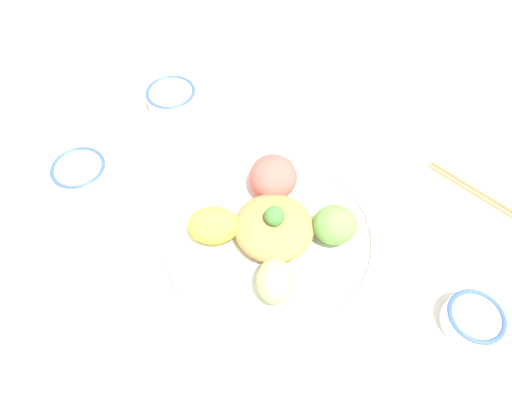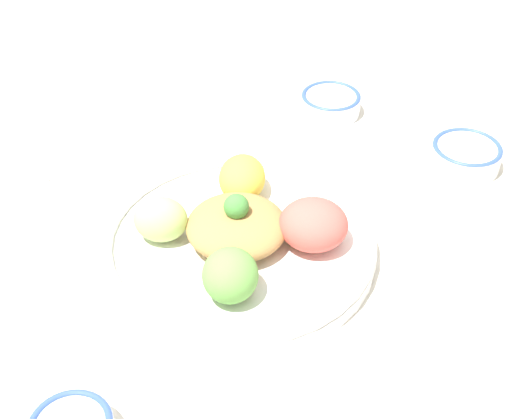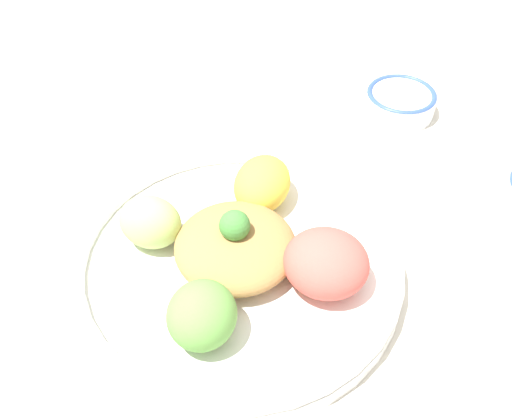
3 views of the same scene
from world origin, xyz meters
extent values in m
plane|color=silver|center=(0.00, 0.00, 0.00)|extent=(2.40, 2.40, 0.00)
cylinder|color=white|center=(0.04, 0.03, 0.01)|extent=(0.36, 0.36, 0.02)
torus|color=white|center=(0.04, 0.03, 0.03)|extent=(0.36, 0.36, 0.02)
ellipsoid|color=yellow|center=(-0.02, -0.05, 0.05)|extent=(0.10, 0.10, 0.06)
ellipsoid|color=#B7DB7A|center=(0.12, -0.03, 0.05)|extent=(0.09, 0.08, 0.06)
ellipsoid|color=#6BAD4C|center=(0.09, 0.11, 0.05)|extent=(0.09, 0.09, 0.06)
ellipsoid|color=#E55B51|center=(-0.04, 0.08, 0.05)|extent=(0.12, 0.12, 0.06)
ellipsoid|color=#AD7F47|center=(0.04, 0.03, 0.04)|extent=(0.13, 0.13, 0.05)
sphere|color=#478E3D|center=(0.04, 0.03, 0.08)|extent=(0.03, 0.03, 0.03)
cylinder|color=white|center=(0.32, 0.19, 0.02)|extent=(0.08, 0.08, 0.03)
torus|color=#38569E|center=(0.32, 0.19, 0.03)|extent=(0.08, 0.08, 0.01)
cylinder|color=#DBB251|center=(0.32, 0.19, 0.03)|extent=(0.07, 0.07, 0.00)
cylinder|color=white|center=(-0.34, 0.05, 0.02)|extent=(0.10, 0.10, 0.04)
torus|color=#38569E|center=(-0.34, 0.05, 0.03)|extent=(0.10, 0.10, 0.01)
cylinder|color=white|center=(-0.34, 0.05, 0.03)|extent=(0.08, 0.08, 0.00)
cylinder|color=white|center=(-0.27, -0.18, 0.02)|extent=(0.10, 0.10, 0.03)
torus|color=#38569E|center=(-0.27, -0.18, 0.03)|extent=(0.10, 0.10, 0.01)
cylinder|color=white|center=(-0.27, -0.18, 0.03)|extent=(0.08, 0.08, 0.00)
cylinder|color=#9E6B3D|center=(0.18, 0.40, 0.00)|extent=(0.21, 0.05, 0.01)
cylinder|color=#9E6B3D|center=(0.18, 0.39, 0.00)|extent=(0.21, 0.05, 0.01)
cube|color=white|center=(0.36, 0.06, 0.00)|extent=(0.08, 0.02, 0.01)
ellipsoid|color=white|center=(0.30, 0.07, 0.00)|extent=(0.05, 0.04, 0.01)
ellipsoid|color=white|center=(0.12, -0.28, 0.00)|extent=(0.06, 0.05, 0.01)
camera|label=1|loc=(0.31, -0.20, 0.62)|focal=30.00mm
camera|label=2|loc=(0.38, 0.62, 0.63)|focal=50.00mm
camera|label=3|loc=(0.14, 0.43, 0.51)|focal=42.00mm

